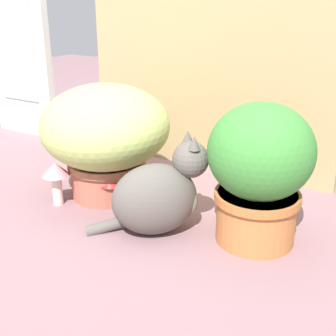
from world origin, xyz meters
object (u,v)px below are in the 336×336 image
object	(u,v)px
grass_planter	(106,134)
mushroom_ornament_pink	(56,174)
mushroom_ornament_red	(111,178)
leafy_planter	(259,170)
cat	(160,195)

from	to	relation	value
grass_planter	mushroom_ornament_pink	bearing A→B (deg)	-121.76
mushroom_ornament_pink	mushroom_ornament_red	world-z (taller)	mushroom_ornament_pink
leafy_planter	mushroom_ornament_red	world-z (taller)	leafy_planter
mushroom_ornament_red	grass_planter	bearing A→B (deg)	136.74
leafy_planter	mushroom_ornament_red	size ratio (longest dim) A/B	3.04
grass_planter	leafy_planter	bearing A→B (deg)	-3.43
cat	mushroom_ornament_pink	distance (m)	0.40
leafy_planter	mushroom_ornament_pink	xyz separation A→B (m)	(-0.67, -0.12, -0.11)
grass_planter	leafy_planter	world-z (taller)	leafy_planter
cat	mushroom_ornament_pink	world-z (taller)	cat
grass_planter	cat	distance (m)	0.35
leafy_planter	cat	world-z (taller)	leafy_planter
mushroom_ornament_pink	mushroom_ornament_red	size ratio (longest dim) A/B	1.13
grass_planter	mushroom_ornament_red	xyz separation A→B (m)	(0.06, -0.06, -0.13)
leafy_planter	mushroom_ornament_pink	world-z (taller)	leafy_planter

